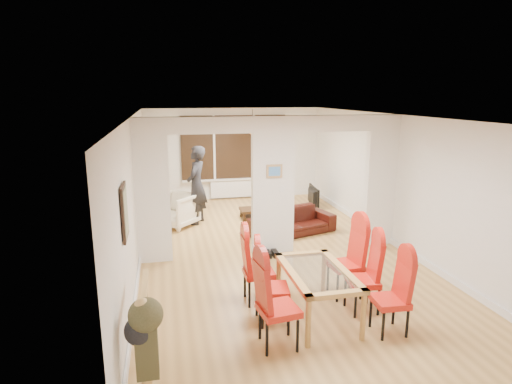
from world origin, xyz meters
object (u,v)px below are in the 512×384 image
object	(u,v)px
dining_chair_lc	(259,267)
person	(197,185)
dining_chair_lb	(272,284)
dining_chair_rc	(345,260)
bottle	(258,204)
dining_chair_rb	(363,276)
armchair	(176,210)
coffee_table	(261,213)
sofa	(292,221)
bowl	(263,207)
dining_table	(317,293)
dining_chair_ra	(390,295)
television	(310,197)
dining_chair_la	(279,303)

from	to	relation	value
dining_chair_lc	person	size ratio (longest dim) A/B	0.58
dining_chair_lb	person	world-z (taller)	person
dining_chair_lb	dining_chair_rc	xyz separation A→B (m)	(1.25, 0.50, 0.03)
bottle	dining_chair_rb	bearing A→B (deg)	-84.67
armchair	coffee_table	size ratio (longest dim) A/B	0.80
sofa	bottle	size ratio (longest dim) A/B	6.50
bowl	person	bearing A→B (deg)	-175.20
dining_chair_lb	dining_chair_lc	distance (m)	0.59
dining_chair_lc	person	distance (m)	4.17
dining_table	sofa	bearing A→B (deg)	78.31
coffee_table	dining_table	bearing A→B (deg)	-94.06
person	sofa	bearing A→B (deg)	79.87
dining_chair_lc	coffee_table	xyz separation A→B (m)	(1.02, 4.24, -0.41)
dining_chair_lb	dining_chair_ra	world-z (taller)	dining_chair_lb
armchair	television	distance (m)	3.76
dining_chair_rb	sofa	size ratio (longest dim) A/B	0.56
person	dining_chair_lc	bearing A→B (deg)	29.59
armchair	person	xyz separation A→B (m)	(0.50, 0.13, 0.53)
dining_chair_ra	dining_chair_rb	xyz separation A→B (m)	(-0.09, 0.59, 0.02)
dining_chair_lb	coffee_table	distance (m)	4.94
dining_chair_ra	sofa	size ratio (longest dim) A/B	0.54
dining_chair_rc	coffee_table	size ratio (longest dim) A/B	1.08
dining_chair_rb	bottle	distance (m)	4.75
sofa	coffee_table	world-z (taller)	sofa
dining_chair_la	bottle	size ratio (longest dim) A/B	3.89
television	dining_chair_rb	bearing A→B (deg)	173.06
television	dining_chair_ra	bearing A→B (deg)	174.98
dining_chair_rc	television	xyz separation A→B (m)	(1.25, 5.09, -0.29)
dining_table	dining_chair_ra	xyz separation A→B (m)	(0.76, -0.57, 0.17)
dining_chair_la	dining_chair_ra	size ratio (longest dim) A/B	1.10
dining_chair_rb	bowl	world-z (taller)	dining_chair_rb
coffee_table	bowl	xyz separation A→B (m)	(0.04, 0.01, 0.15)
bowl	dining_chair_la	bearing A→B (deg)	-101.30
person	bottle	xyz separation A→B (m)	(1.47, 0.02, -0.53)
dining_chair_lb	sofa	distance (m)	3.74
sofa	bottle	xyz separation A→B (m)	(-0.49, 1.24, 0.11)
dining_chair_lb	coffee_table	world-z (taller)	dining_chair_lb
dining_chair_lb	dining_chair_rb	distance (m)	1.30
dining_chair_la	bottle	xyz separation A→B (m)	(0.93, 5.30, -0.18)
armchair	bowl	size ratio (longest dim) A/B	3.56
dining_chair_lc	armchair	xyz separation A→B (m)	(-1.06, 3.99, -0.15)
dining_chair_rb	person	bearing A→B (deg)	121.23
dining_chair_lb	dining_chair_lc	size ratio (longest dim) A/B	1.01
dining_chair_rc	bottle	xyz separation A→B (m)	(-0.40, 4.22, -0.18)
television	bottle	distance (m)	1.87
armchair	person	bearing A→B (deg)	56.72
television	bottle	xyz separation A→B (m)	(-1.65, -0.87, 0.11)
dining_chair_ra	person	size ratio (longest dim) A/B	0.56
dining_chair_lc	coffee_table	world-z (taller)	dining_chair_lc
dining_chair_ra	coffee_table	bearing A→B (deg)	97.68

